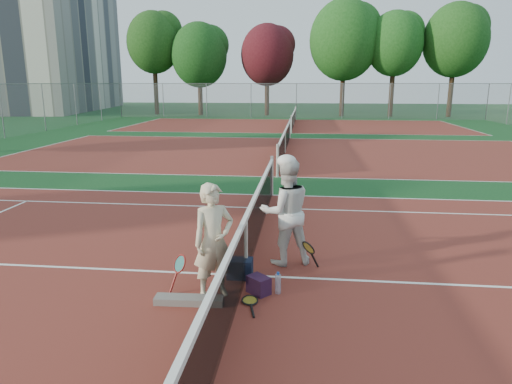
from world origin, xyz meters
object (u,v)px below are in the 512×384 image
racket_spare (250,301)px  sports_bag_navy (240,269)px  sports_bag_purple (259,285)px  player_a (214,241)px  water_bottle (278,284)px  player_b (286,212)px  racket_black_held (308,256)px  net_main (246,246)px  racket_red (180,273)px  apartment_block (49,42)px

racket_spare → sports_bag_navy: size_ratio=1.50×
sports_bag_navy → sports_bag_purple: (0.36, -0.53, -0.02)m
player_a → sports_bag_purple: (0.64, 0.14, -0.71)m
sports_bag_navy → water_bottle: size_ratio=1.33×
player_b → racket_black_held: 0.83m
racket_black_held → racket_spare: 1.49m
net_main → racket_red: 1.14m
apartment_block → player_b: bearing=-56.6°
water_bottle → net_main: bearing=133.6°
player_b → sports_bag_purple: 1.51m
player_b → racket_black_held: bearing=122.5°
apartment_block → racket_black_held: 52.94m
player_a → water_bottle: bearing=-24.4°
player_b → water_bottle: (-0.05, -1.21, -0.77)m
net_main → sports_bag_navy: net_main is taller
sports_bag_purple → water_bottle: (0.28, 0.03, 0.02)m
net_main → sports_bag_purple: 0.76m
sports_bag_purple → sports_bag_navy: bearing=124.1°
racket_red → sports_bag_navy: size_ratio=1.38×
racket_red → racket_spare: racket_red is taller
player_a → player_b: bearing=19.9°
net_main → player_b: size_ratio=5.98×
net_main → racket_black_held: size_ratio=20.89×
apartment_block → racket_black_held: apartment_block is taller
racket_red → racket_black_held: (1.91, 0.94, -0.01)m
player_b → apartment_block: bearing=-74.9°
racket_red → player_b: bearing=-12.9°
player_b → sports_bag_purple: bearing=56.6°
net_main → player_a: bearing=-116.0°
racket_spare → player_a: bearing=61.1°
racket_black_held → racket_spare: bearing=9.3°
sports_bag_navy → water_bottle: 0.81m
racket_spare → sports_bag_purple: (0.10, 0.29, 0.11)m
player_a → racket_black_held: 1.83m
net_main → sports_bag_purple: bearing=-66.3°
player_b → racket_spare: 1.83m
racket_black_held → racket_red: bearing=-20.1°
apartment_block → player_a: size_ratio=12.99×
apartment_block → player_b: (28.60, -43.37, -6.58)m
water_bottle → racket_red: bearing=-177.8°
player_a → player_b: 1.69m
net_main → player_b: (0.60, 0.63, 0.41)m
player_b → racket_red: player_b is taller
racket_red → racket_spare: bearing=-66.5°
sports_bag_navy → player_b: bearing=46.1°
player_b → sports_bag_purple: (-0.33, -1.24, -0.79)m
apartment_block → racket_red: apartment_block is taller
net_main → sports_bag_purple: size_ratio=33.51×
apartment_block → racket_red: size_ratio=39.85×
apartment_block → player_a: apartment_block is taller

